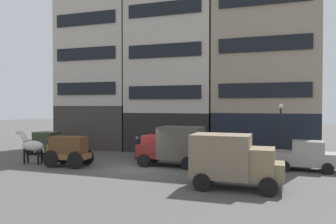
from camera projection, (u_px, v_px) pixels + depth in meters
ground_plane at (135, 169)px, 21.20m from camera, size 120.00×120.00×0.00m
building_far_left at (103, 60)px, 32.70m from camera, size 7.59×6.65×16.83m
building_center_left at (175, 71)px, 30.29m from camera, size 7.97×6.65×14.11m
building_center_right at (266, 67)px, 27.70m from camera, size 8.49×6.65×14.22m
cargo_wagon at (68, 149)px, 21.97m from camera, size 2.99×1.68×1.98m
draft_horse at (32, 145)px, 22.94m from camera, size 2.35×0.71×2.30m
delivery_truck_near at (172, 145)px, 22.09m from camera, size 4.36×2.14×2.62m
delivery_truck_far at (233, 159)px, 16.14m from camera, size 4.36×2.15×2.62m
sedan_dark at (306, 156)px, 20.62m from camera, size 3.74×1.94×1.83m
sedan_light at (48, 143)px, 27.41m from camera, size 3.72×1.90×1.83m
pedestrian_officer at (137, 146)px, 24.91m from camera, size 0.51×0.51×1.79m
streetlamp_curbside at (281, 125)px, 23.24m from camera, size 0.32×0.32×4.12m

